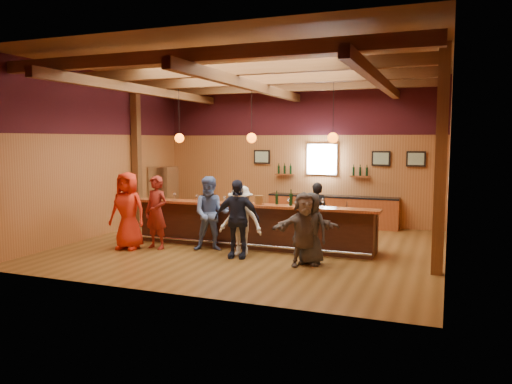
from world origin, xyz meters
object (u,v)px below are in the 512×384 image
customer_redvest (156,212)px  customer_brown (304,229)px  customer_orange (128,211)px  back_bar_cabinet (332,211)px  customer_dark (310,228)px  stainless_fridge (164,194)px  bottle_a (277,199)px  bartender (317,213)px  bar_counter (254,226)px  ice_bucket (259,200)px  customer_denim (211,214)px  customer_navy (237,219)px  customer_white (241,221)px

customer_redvest → customer_brown: customer_redvest is taller
customer_orange → customer_brown: size_ratio=1.20×
customer_redvest → back_bar_cabinet: bearing=65.0°
customer_orange → customer_dark: (4.53, 0.14, -0.17)m
stainless_fridge → bottle_a: 5.44m
customer_orange → customer_brown: (4.45, -0.04, -0.16)m
customer_orange → bartender: bearing=25.1°
customer_dark → bartender: (-0.42, 2.22, 0.01)m
customer_orange → bar_counter: bearing=22.4°
ice_bucket → customer_orange: bearing=-160.5°
customer_denim → customer_dark: 2.60m
bar_counter → bartender: size_ratio=4.00×
bottle_a → ice_bucket: bearing=-156.2°
customer_orange → ice_bucket: bearing=14.8°
back_bar_cabinet → customer_denim: bearing=-114.1°
customer_denim → customer_navy: bearing=-49.5°
customer_orange → ice_bucket: customer_orange is taller
bartender → back_bar_cabinet: bearing=-86.3°
customer_orange → customer_dark: size_ratio=1.22×
customer_brown → bottle_a: (-1.05, 1.28, 0.46)m
customer_brown → ice_bucket: size_ratio=7.30×
back_bar_cabinet → bartender: bearing=-86.2°
customer_dark → bartender: bearing=110.2°
customer_white → customer_navy: bearing=-90.0°
bartender → bottle_a: bartender is taller
customer_white → customer_navy: 0.23m
customer_redvest → bottle_a: size_ratio=5.37×
customer_brown → bartender: bearing=65.3°
back_bar_cabinet → customer_white: (-1.11, -4.63, 0.33)m
customer_redvest → ice_bucket: 2.53m
bottle_a → customer_dark: bearing=-44.2°
customer_orange → customer_denim: size_ratio=1.05×
customer_navy → bottle_a: size_ratio=5.34×
bar_counter → ice_bucket: bearing=-53.3°
bar_counter → customer_denim: size_ratio=3.52×
customer_brown → bottle_a: bearing=96.6°
customer_orange → customer_white: size_ratio=1.17×
customer_redvest → ice_bucket: bearing=28.3°
bar_counter → customer_orange: customer_orange is taller
ice_bucket → stainless_fridge: bearing=147.4°
customer_dark → bartender: bartender is taller
customer_denim → customer_orange: bearing=173.3°
back_bar_cabinet → customer_denim: 4.85m
customer_redvest → bottle_a: bearing=29.1°
customer_denim → bottle_a: 1.62m
customer_white → ice_bucket: (0.18, 0.72, 0.41)m
bar_counter → stainless_fridge: bearing=149.2°
customer_navy → customer_white: bearing=81.3°
customer_white → customer_brown: size_ratio=1.03×
stainless_fridge → bartender: stainless_fridge is taller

